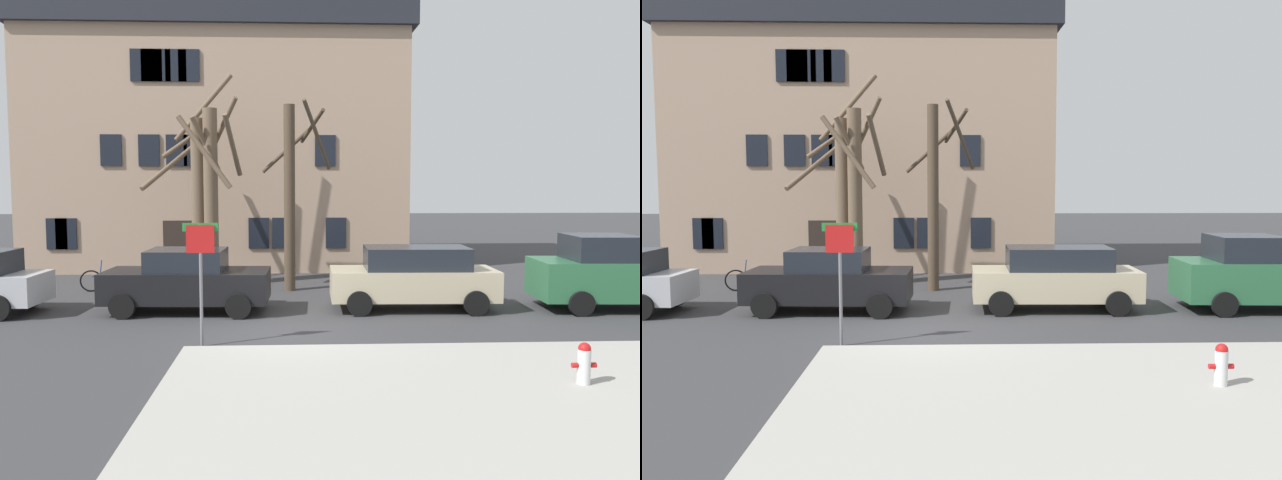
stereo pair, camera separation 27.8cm
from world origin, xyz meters
The scene contains 12 objects.
ground_plane centered at (0.00, 0.00, 0.00)m, with size 120.00×120.00×0.00m, color #38383A.
sidewalk_slab centered at (3.57, -5.51, 0.06)m, with size 11.39×8.10×0.12m, color #A8A59E.
building_main centered at (-2.85, 13.32, 5.68)m, with size 15.87×6.96×11.20m.
tree_bare_near centered at (-3.10, 7.40, 3.12)m, with size 2.74×2.73×5.87m.
tree_bare_mid centered at (-2.55, 7.08, 3.42)m, with size 2.39×2.39×7.42m.
tree_bare_far centered at (0.17, 6.14, 3.29)m, with size 2.34×2.53×6.11m.
car_black_sedan centered at (-2.71, 2.72, 0.87)m, with size 4.54×2.23×1.74m.
car_beige_wagon centered at (3.57, 2.77, 0.92)m, with size 4.65×2.11×1.77m.
pickup_truck_green centered at (9.76, 2.54, 1.02)m, with size 5.67×2.43×2.10m.
fire_hydrant centered at (5.12, -4.32, 0.49)m, with size 0.42×0.22×0.72m.
street_sign_pole centered at (-1.81, -1.05, 1.89)m, with size 0.76×0.07×2.69m.
bicycle_leaning centered at (-5.89, 6.25, 0.37)m, with size 1.73×0.34×1.03m.
Camera 1 is at (0.13, -14.64, 3.54)m, focal length 35.51 mm.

